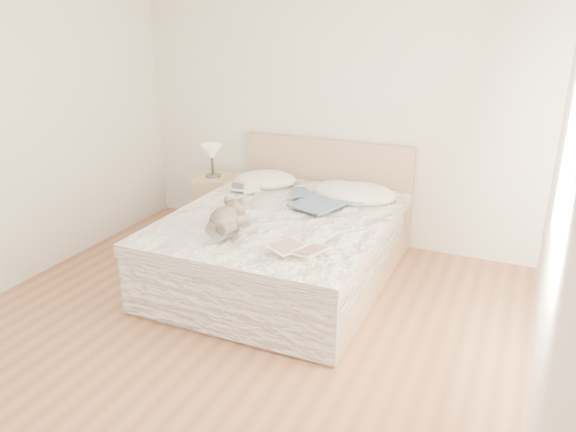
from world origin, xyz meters
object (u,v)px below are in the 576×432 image
object	(u,v)px
nightstand	(219,202)
table_lamp	(212,154)
bed	(285,244)
childrens_book	(299,250)
teddy_bear	(224,228)
photo_book	(245,189)

from	to	relation	value
nightstand	table_lamp	world-z (taller)	table_lamp
bed	nightstand	world-z (taller)	bed
nightstand	childrens_book	xyz separation A→B (m)	(1.55, -1.50, 0.35)
nightstand	teddy_bear	distance (m)	1.71
photo_book	nightstand	bearing A→B (deg)	113.19
bed	teddy_bear	world-z (taller)	bed
table_lamp	childrens_book	size ratio (longest dim) A/B	0.92
photo_book	teddy_bear	distance (m)	1.02
childrens_book	teddy_bear	xyz separation A→B (m)	(-0.65, 0.10, 0.02)
bed	photo_book	size ratio (longest dim) A/B	6.97
photo_book	childrens_book	distance (m)	1.45
table_lamp	childrens_book	world-z (taller)	table_lamp
nightstand	photo_book	distance (m)	0.79
nightstand	photo_book	world-z (taller)	photo_book
photo_book	childrens_book	bearing A→B (deg)	-75.54
nightstand	childrens_book	distance (m)	2.19
teddy_bear	bed	bearing A→B (deg)	62.82
bed	nightstand	bearing A→B (deg)	145.35
bed	photo_book	distance (m)	0.72
bed	teddy_bear	bearing A→B (deg)	-108.50
table_lamp	teddy_bear	xyz separation A→B (m)	(0.94, -1.38, -0.15)
nightstand	table_lamp	size ratio (longest dim) A/B	1.68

